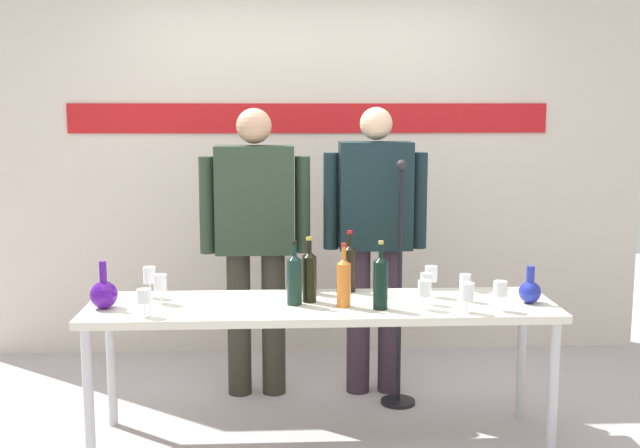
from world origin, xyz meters
name	(u,v)px	position (x,y,z in m)	size (l,w,h in m)	color
ground_plane	(321,440)	(0.00, 0.00, 0.00)	(10.00, 10.00, 0.00)	#B4ACAE
back_wall	(310,138)	(0.00, 1.59, 1.50)	(4.66, 0.11, 3.00)	beige
display_table	(321,315)	(0.00, 0.00, 0.67)	(2.37, 0.61, 0.73)	silver
decanter_blue_left	(104,294)	(-1.08, -0.05, 0.81)	(0.14, 0.14, 0.24)	#4D138F
decanter_blue_right	(530,290)	(1.06, -0.05, 0.80)	(0.11, 0.11, 0.19)	#202B9F
presenter_left	(255,232)	(-0.35, 0.70, 0.99)	(0.65, 0.22, 1.71)	#312E24
presenter_right	(375,232)	(0.35, 0.70, 0.98)	(0.61, 0.22, 1.72)	#352631
wine_bottle_0	(309,270)	(-0.05, 0.23, 0.86)	(0.07, 0.07, 0.30)	black
wine_bottle_1	(294,278)	(-0.14, -0.02, 0.87)	(0.07, 0.07, 0.32)	black
wine_bottle_2	(380,281)	(0.28, -0.13, 0.87)	(0.07, 0.07, 0.34)	black
wine_bottle_3	(309,275)	(-0.06, 0.03, 0.87)	(0.07, 0.07, 0.34)	black
wine_bottle_4	(344,281)	(0.11, -0.07, 0.86)	(0.07, 0.07, 0.32)	orange
wine_bottle_5	(350,266)	(0.16, 0.25, 0.87)	(0.06, 0.06, 0.33)	black
wine_glass_left_0	(160,283)	(-0.81, 0.04, 0.84)	(0.07, 0.07, 0.15)	white
wine_glass_left_1	(144,297)	(-0.85, -0.21, 0.83)	(0.07, 0.07, 0.13)	white
wine_glass_left_2	(150,276)	(-0.89, 0.17, 0.85)	(0.07, 0.07, 0.16)	white
wine_glass_right_0	(431,275)	(0.58, 0.11, 0.85)	(0.07, 0.07, 0.16)	white
wine_glass_right_1	(426,282)	(0.52, -0.04, 0.85)	(0.06, 0.06, 0.16)	white
wine_glass_right_2	(467,292)	(0.69, -0.21, 0.83)	(0.07, 0.07, 0.15)	white
wine_glass_right_3	(465,282)	(0.74, 0.01, 0.84)	(0.06, 0.06, 0.14)	white
wine_glass_right_4	(424,289)	(0.50, -0.14, 0.83)	(0.06, 0.06, 0.14)	white
wine_glass_right_5	(500,289)	(0.86, -0.19, 0.84)	(0.07, 0.07, 0.15)	white
microphone_stand	(399,326)	(0.47, 0.49, 0.47)	(0.20, 0.20, 1.43)	black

